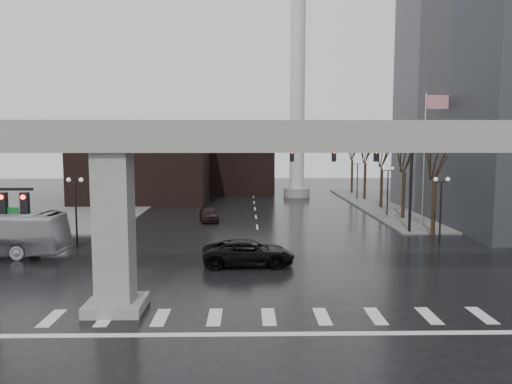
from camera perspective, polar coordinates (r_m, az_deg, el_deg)
ground at (r=23.85m, az=1.34°, el=-13.25°), size 160.00×160.00×0.00m
sidewalk_ne at (r=64.89m, az=23.47°, el=-1.40°), size 28.00×36.00×0.15m
sidewalk_nw at (r=64.10m, az=-24.10°, el=-1.51°), size 28.00×36.00×0.15m
elevated_guideway at (r=22.63m, az=4.59°, el=3.50°), size 48.00×2.60×8.70m
building_far_left at (r=65.86m, az=-12.54°, el=3.36°), size 16.00×14.00×10.00m
building_far_mid at (r=74.61m, az=-1.91°, el=3.02°), size 10.00×10.00×8.00m
smokestack at (r=69.07m, az=4.76°, el=10.52°), size 3.60×3.60×30.00m
signal_mast_arm at (r=42.53m, az=12.46°, el=3.11°), size 12.12×0.43×8.00m
signal_left_pole at (r=25.89m, az=-26.95°, el=-3.08°), size 2.30×0.30×6.00m
flagpole_assembly at (r=47.38m, az=19.05°, el=5.26°), size 2.06×0.12×12.00m
lamp_right_0 at (r=39.51m, az=20.39°, el=-0.76°), size 1.22×0.32×5.11m
lamp_right_1 at (r=52.72m, az=14.83°, el=1.02°), size 1.22×0.32×5.11m
lamp_right_2 at (r=66.25m, az=11.51°, el=2.07°), size 1.22×0.32×5.11m
lamp_left_0 at (r=38.83m, az=-19.92°, el=-0.86°), size 1.22×0.32×5.11m
lamp_left_1 at (r=52.21m, az=-14.99°, el=0.96°), size 1.22×0.32×5.11m
lamp_left_2 at (r=65.85m, az=-12.09°, el=2.03°), size 1.22×0.32×5.11m
tree_right_0 at (r=43.68m, az=19.69°, el=-1.03°), size 1.09×1.58×7.50m
tree_right_1 at (r=51.18m, az=16.53°, el=0.12°), size 1.09×1.61×7.67m
tree_right_2 at (r=58.81m, az=14.18°, el=0.98°), size 1.10×1.63×7.85m
tree_right_3 at (r=66.53m, az=12.37°, el=1.64°), size 1.11×1.66×8.02m
tree_right_4 at (r=74.31m, az=10.94°, el=2.16°), size 1.12×1.69×8.19m
pickup_truck at (r=31.50m, az=-0.86°, el=-6.96°), size 5.85×2.83×1.61m
far_car at (r=48.63m, az=-5.43°, el=-2.51°), size 2.31×4.32×1.40m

